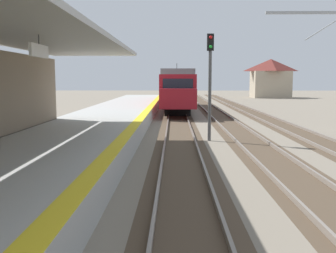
# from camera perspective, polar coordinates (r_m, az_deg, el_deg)

# --- Properties ---
(station_platform) EXTENTS (5.00, 80.00, 0.91)m
(station_platform) POSITION_cam_1_polar(r_m,az_deg,el_deg) (15.21, -14.80, -3.08)
(station_platform) COLOR #A8A8A3
(station_platform) RESTS_ON ground
(track_pair_nearest_platform) EXTENTS (2.34, 120.00, 0.16)m
(track_pair_nearest_platform) POSITION_cam_1_polar(r_m,az_deg,el_deg) (18.66, 1.78, -2.29)
(track_pair_nearest_platform) COLOR #4C3D2D
(track_pair_nearest_platform) RESTS_ON ground
(track_pair_middle) EXTENTS (2.34, 120.00, 0.16)m
(track_pair_middle) POSITION_cam_1_polar(r_m,az_deg,el_deg) (19.02, 12.08, -2.27)
(track_pair_middle) COLOR #4C3D2D
(track_pair_middle) RESTS_ON ground
(track_pair_far_side) EXTENTS (2.34, 120.00, 0.16)m
(track_pair_far_side) POSITION_cam_1_polar(r_m,az_deg,el_deg) (19.96, 21.71, -2.18)
(track_pair_far_side) COLOR #4C3D2D
(track_pair_far_side) RESTS_ON ground
(approaching_train) EXTENTS (2.93, 19.60, 4.76)m
(approaching_train) POSITION_cam_1_polar(r_m,az_deg,el_deg) (38.73, 1.33, 5.62)
(approaching_train) COLOR maroon
(approaching_train) RESTS_ON ground
(rail_signal_post) EXTENTS (0.32, 0.34, 5.20)m
(rail_signal_post) POSITION_cam_1_polar(r_m,az_deg,el_deg) (19.27, 6.14, 7.35)
(rail_signal_post) COLOR #4C4C4C
(rail_signal_post) RESTS_ON ground
(distant_trackside_house) EXTENTS (6.60, 5.28, 6.40)m
(distant_trackside_house) POSITION_cam_1_polar(r_m,az_deg,el_deg) (67.88, 14.72, 6.91)
(distant_trackside_house) COLOR tan
(distant_trackside_house) RESTS_ON ground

